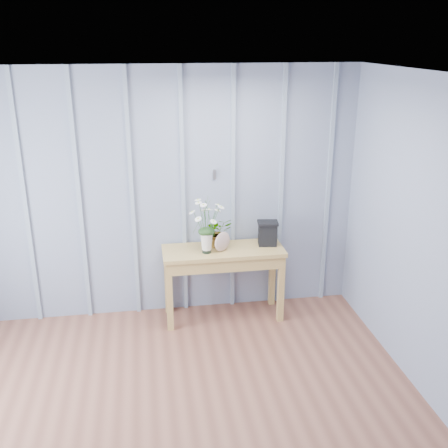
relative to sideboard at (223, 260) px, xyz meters
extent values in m
cube|color=#828CA6|center=(-0.61, 0.25, 0.61)|extent=(4.00, 0.01, 2.50)
cube|color=white|center=(-0.61, -1.99, 1.86)|extent=(4.00, 4.50, 0.01)
cube|color=#B4B5BA|center=(-0.05, 0.24, 0.81)|extent=(0.03, 0.01, 0.10)
cube|color=#8393A7|center=(-1.86, 0.24, 0.61)|extent=(0.04, 0.03, 2.50)
cube|color=#8393A7|center=(-1.36, 0.24, 0.61)|extent=(0.04, 0.03, 2.50)
cube|color=#8393A7|center=(-0.86, 0.24, 0.61)|extent=(0.04, 0.03, 2.50)
cube|color=#8393A7|center=(-0.36, 0.24, 0.61)|extent=(0.04, 0.03, 2.50)
cube|color=#8393A7|center=(0.14, 0.24, 0.61)|extent=(0.04, 0.03, 2.50)
cube|color=#8393A7|center=(0.64, 0.24, 0.61)|extent=(0.04, 0.03, 2.50)
cube|color=#8393A7|center=(1.14, 0.24, 0.61)|extent=(0.04, 0.03, 2.50)
cube|color=#B08E4B|center=(0.00, 0.00, 0.09)|extent=(1.20, 0.45, 0.04)
cube|color=#B08E4B|center=(0.00, 0.00, 0.01)|extent=(1.13, 0.42, 0.12)
cube|color=#B08E4B|center=(-0.55, -0.18, -0.28)|extent=(0.06, 0.06, 0.71)
cube|color=#B08E4B|center=(0.56, -0.18, -0.28)|extent=(0.06, 0.06, 0.71)
cube|color=#B08E4B|center=(-0.55, 0.18, -0.28)|extent=(0.06, 0.06, 0.71)
cube|color=#B08E4B|center=(0.56, 0.18, -0.28)|extent=(0.06, 0.06, 0.71)
cylinder|color=black|center=(-0.17, -0.06, 0.14)|extent=(0.09, 0.09, 0.06)
cone|color=silver|center=(-0.17, -0.06, 0.23)|extent=(0.13, 0.13, 0.21)
ellipsoid|color=#1B3C18|center=(-0.17, -0.06, 0.33)|extent=(0.16, 0.13, 0.08)
imported|color=#1B3C18|center=(-0.04, 0.09, 0.26)|extent=(0.30, 0.27, 0.30)
ellipsoid|color=#97565C|center=(-0.02, -0.05, 0.21)|extent=(0.19, 0.16, 0.20)
cube|color=black|center=(0.46, 0.04, 0.23)|extent=(0.20, 0.16, 0.22)
cube|color=black|center=(0.46, 0.04, 0.35)|extent=(0.22, 0.18, 0.02)
camera|label=1|loc=(-0.75, -4.73, 2.10)|focal=42.00mm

